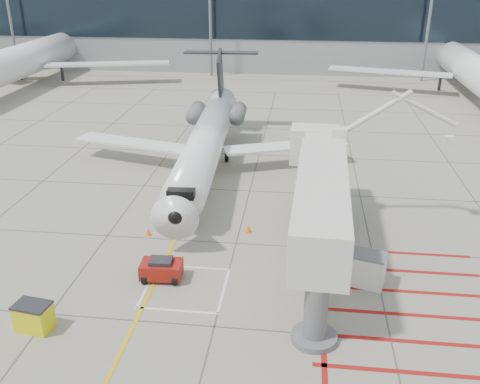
# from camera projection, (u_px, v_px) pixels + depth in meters

# --- Properties ---
(ground_plane) EXTENTS (260.00, 260.00, 0.00)m
(ground_plane) POSITION_uv_depth(u_px,v_px,m) (227.00, 280.00, 28.37)
(ground_plane) COLOR gray
(ground_plane) RESTS_ON ground
(regional_jet) EXTENTS (24.88, 30.70, 7.76)m
(regional_jet) POSITION_uv_depth(u_px,v_px,m) (200.00, 135.00, 38.98)
(regional_jet) COLOR white
(regional_jet) RESTS_ON ground_plane
(jet_bridge) EXTENTS (9.09, 18.24, 7.19)m
(jet_bridge) POSITION_uv_depth(u_px,v_px,m) (321.00, 209.00, 28.03)
(jet_bridge) COLOR silver
(jet_bridge) RESTS_ON ground_plane
(pushback_tug) EXTENTS (2.22, 1.45, 1.26)m
(pushback_tug) POSITION_uv_depth(u_px,v_px,m) (161.00, 268.00, 28.22)
(pushback_tug) COLOR maroon
(pushback_tug) RESTS_ON ground_plane
(spill_bin) EXTENTS (1.69, 1.26, 1.35)m
(spill_bin) POSITION_uv_depth(u_px,v_px,m) (34.00, 316.00, 24.33)
(spill_bin) COLOR yellow
(spill_bin) RESTS_ON ground_plane
(baggage_cart) EXTENTS (2.10, 1.41, 1.28)m
(baggage_cart) POSITION_uv_depth(u_px,v_px,m) (324.00, 222.00, 33.18)
(baggage_cart) COLOR slate
(baggage_cart) RESTS_ON ground_plane
(ground_power_unit) EXTENTS (2.50, 1.86, 1.76)m
(ground_power_unit) POSITION_uv_depth(u_px,v_px,m) (363.00, 268.00, 27.77)
(ground_power_unit) COLOR silver
(ground_power_unit) RESTS_ON ground_plane
(cone_nose) EXTENTS (0.34, 0.34, 0.48)m
(cone_nose) POSITION_uv_depth(u_px,v_px,m) (148.00, 232.00, 32.88)
(cone_nose) COLOR orange
(cone_nose) RESTS_ON ground_plane
(cone_side) EXTENTS (0.40, 0.40, 0.55)m
(cone_side) POSITION_uv_depth(u_px,v_px,m) (248.00, 228.00, 33.21)
(cone_side) COLOR #FF650D
(cone_side) RESTS_ON ground_plane
(terminal_building) EXTENTS (180.00, 28.00, 14.00)m
(terminal_building) POSITION_uv_depth(u_px,v_px,m) (346.00, 17.00, 88.25)
(terminal_building) COLOR gray
(terminal_building) RESTS_ON ground_plane
(terminal_glass_band) EXTENTS (180.00, 0.10, 6.00)m
(terminal_glass_band) POSITION_uv_depth(u_px,v_px,m) (353.00, 19.00, 75.06)
(terminal_glass_band) COLOR black
(terminal_glass_band) RESTS_ON ground_plane
(bg_aircraft_b) EXTENTS (37.06, 41.17, 12.35)m
(bg_aircraft_b) POSITION_uv_depth(u_px,v_px,m) (29.00, 37.00, 71.46)
(bg_aircraft_b) COLOR silver
(bg_aircraft_b) RESTS_ON ground_plane
(bg_aircraft_c) EXTENTS (34.58, 38.42, 11.53)m
(bg_aircraft_c) POSITION_uv_depth(u_px,v_px,m) (473.00, 48.00, 65.35)
(bg_aircraft_c) COLOR silver
(bg_aircraft_c) RESTS_ON ground_plane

